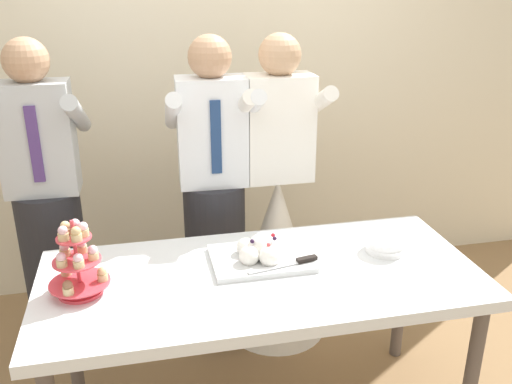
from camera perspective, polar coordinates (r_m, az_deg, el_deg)
rear_wall at (r=3.45m, az=-4.98°, el=13.65°), size 5.20×0.10×2.90m
dessert_table at (r=2.33m, az=0.56°, el=-9.95°), size 1.80×0.80×0.78m
cupcake_stand at (r=2.20m, az=-17.93°, el=-6.87°), size 0.23×0.23×0.31m
main_cake_tray at (r=2.36m, az=0.49°, el=-6.35°), size 0.43×0.31×0.12m
plate_stack at (r=2.51m, az=13.16°, el=-5.27°), size 0.18×0.18×0.07m
person_groom at (r=2.91m, az=-4.29°, el=-2.27°), size 0.47×0.50×1.66m
person_bride at (r=3.04m, az=2.17°, el=-4.56°), size 0.56×0.56×1.66m
person_guest at (r=2.98m, az=-20.41°, el=-3.06°), size 0.47×0.50×1.66m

